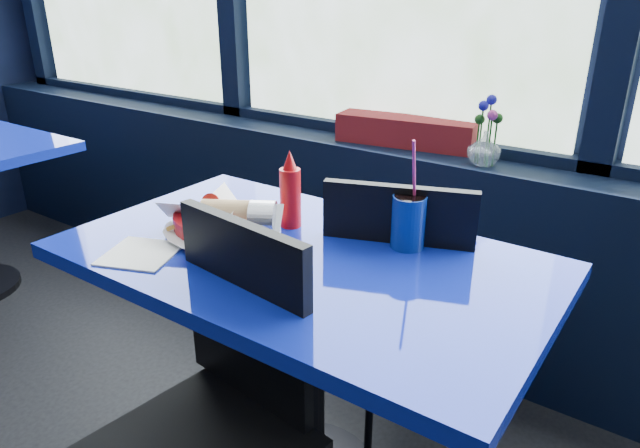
{
  "coord_description": "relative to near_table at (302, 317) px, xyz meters",
  "views": [
    {
      "loc": [
        1.06,
        0.99,
        1.36
      ],
      "look_at": [
        0.37,
        1.98,
        0.85
      ],
      "focal_mm": 32.0,
      "sensor_mm": 36.0,
      "label": 1
    }
  ],
  "objects": [
    {
      "name": "planter_box",
      "position": [
        -0.18,
        0.9,
        0.28
      ],
      "size": [
        0.54,
        0.2,
        0.1
      ],
      "primitive_type": "cube",
      "rotation": [
        0.0,
        0.0,
        0.14
      ],
      "color": "maroon",
      "rests_on": "window_sill"
    },
    {
      "name": "napkin",
      "position": [
        -0.32,
        -0.23,
        0.18
      ],
      "size": [
        0.21,
        0.21,
        0.0
      ],
      "primitive_type": "cube",
      "rotation": [
        0.0,
        0.0,
        0.38
      ],
      "color": "white",
      "rests_on": "near_table"
    },
    {
      "name": "chair_near_front",
      "position": [
        0.01,
        -0.31,
        -0.05
      ],
      "size": [
        0.45,
        0.46,
        0.9
      ],
      "rotation": [
        0.0,
        0.0,
        -0.12
      ],
      "color": "black",
      "rests_on": "ground"
    },
    {
      "name": "chair_near_back",
      "position": [
        0.2,
        0.3,
        -0.05
      ],
      "size": [
        0.52,
        0.52,
        0.9
      ],
      "rotation": [
        0.0,
        0.0,
        3.49
      ],
      "color": "black",
      "rests_on": "ground"
    },
    {
      "name": "food_basket",
      "position": [
        -0.23,
        -0.04,
        0.22
      ],
      "size": [
        0.31,
        0.3,
        0.11
      ],
      "rotation": [
        0.0,
        0.0,
        0.08
      ],
      "color": "#A80B0E",
      "rests_on": "near_table"
    },
    {
      "name": "ketchup_bottle",
      "position": [
        -0.13,
        0.12,
        0.28
      ],
      "size": [
        0.06,
        0.06,
        0.21
      ],
      "color": "#A80B0E",
      "rests_on": "near_table"
    },
    {
      "name": "flower_vase",
      "position": [
        0.15,
        0.82,
        0.3
      ],
      "size": [
        0.15,
        0.15,
        0.23
      ],
      "rotation": [
        0.0,
        0.0,
        0.41
      ],
      "color": "silver",
      "rests_on": "window_sill"
    },
    {
      "name": "soda_cup",
      "position": [
        0.2,
        0.18,
        0.25
      ],
      "size": [
        0.08,
        0.08,
        0.28
      ],
      "rotation": [
        0.0,
        0.0,
        -0.29
      ],
      "color": "navy",
      "rests_on": "near_table"
    },
    {
      "name": "window_sill",
      "position": [
        -0.3,
        0.87,
        -0.17
      ],
      "size": [
        5.0,
        0.26,
        0.8
      ],
      "primitive_type": "cube",
      "color": "black",
      "rests_on": "ground"
    },
    {
      "name": "near_table",
      "position": [
        0.0,
        0.0,
        0.0
      ],
      "size": [
        1.2,
        0.7,
        0.75
      ],
      "color": "black",
      "rests_on": "ground"
    }
  ]
}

